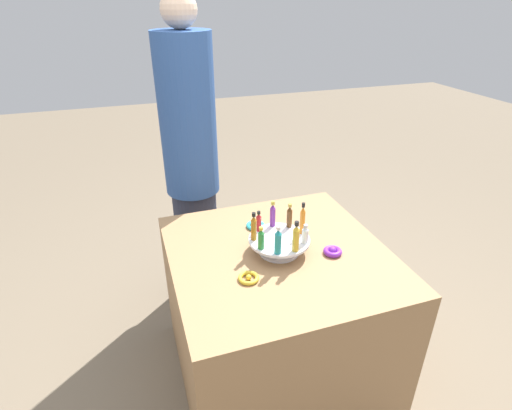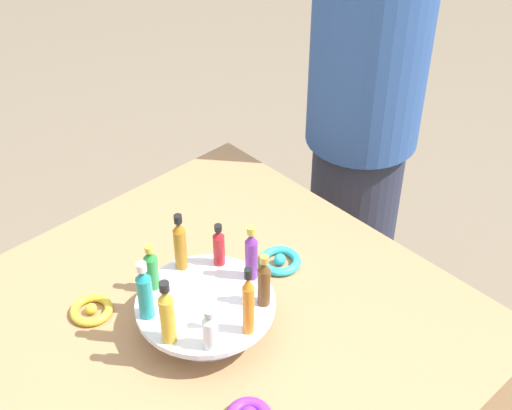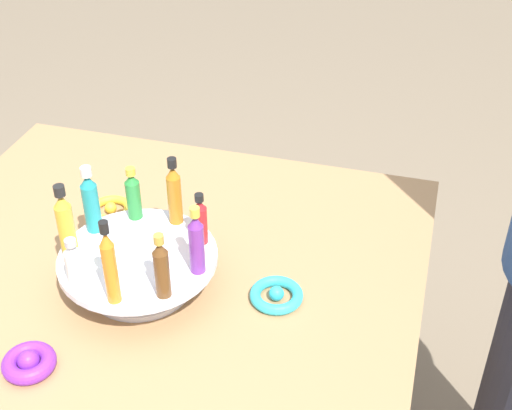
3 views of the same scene
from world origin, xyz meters
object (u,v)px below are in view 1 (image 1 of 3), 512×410
at_px(bottle_teal, 278,241).
at_px(bottle_orange, 303,219).
at_px(bottle_brown, 289,216).
at_px(bottle_purple, 273,215).
at_px(bottle_gold, 296,238).
at_px(bottle_green, 261,239).
at_px(ribbon_bow_gold, 249,278).
at_px(display_stand, 279,243).
at_px(bottle_clear, 305,234).
at_px(bottle_red, 259,222).
at_px(ribbon_bow_purple, 333,251).
at_px(bottle_amber, 254,227).
at_px(ribbon_bow_teal, 256,225).
at_px(person_figure, 191,165).

bearing_deg(bottle_teal, bottle_orange, 35.07).
xyz_separation_m(bottle_brown, bottle_purple, (-0.07, 0.03, 0.00)).
bearing_deg(bottle_gold, bottle_purple, 95.07).
bearing_deg(bottle_green, ribbon_bow_gold, -131.41).
bearing_deg(ribbon_bow_gold, bottle_green, 48.59).
bearing_deg(bottle_purple, display_stand, -94.93).
distance_m(bottle_clear, bottle_red, 0.21).
xyz_separation_m(bottle_orange, ribbon_bow_gold, (-0.29, -0.15, -0.13)).
bearing_deg(ribbon_bow_gold, bottle_red, 62.52).
bearing_deg(ribbon_bow_purple, ribbon_bow_gold, -172.28).
distance_m(bottle_gold, bottle_red, 0.22).
xyz_separation_m(bottle_purple, ribbon_bow_gold, (-0.19, -0.25, -0.12)).
relative_size(bottle_gold, ribbon_bow_gold, 1.62).
relative_size(bottle_green, bottle_brown, 0.88).
bearing_deg(bottle_amber, bottle_gold, -44.93).
xyz_separation_m(bottle_orange, ribbon_bow_teal, (-0.14, 0.22, -0.13)).
distance_m(bottle_gold, person_figure, 0.88).
bearing_deg(ribbon_bow_teal, bottle_red, -102.79).
bearing_deg(bottle_clear, bottle_red, 135.07).
relative_size(bottle_teal, ribbon_bow_purple, 1.56).
xyz_separation_m(bottle_red, bottle_amber, (-0.04, -0.06, 0.01)).
relative_size(display_stand, bottle_orange, 1.78).
relative_size(bottle_green, bottle_gold, 0.74).
height_order(display_stand, bottle_teal, bottle_teal).
xyz_separation_m(bottle_teal, bottle_purple, (0.06, 0.21, -0.00)).
height_order(display_stand, bottle_orange, bottle_orange).
relative_size(bottle_teal, bottle_brown, 1.10).
bearing_deg(bottle_amber, ribbon_bow_teal, 69.66).
bearing_deg(person_figure, ribbon_bow_purple, 10.81).
height_order(bottle_gold, bottle_amber, bottle_gold).
xyz_separation_m(bottle_teal, person_figure, (-0.19, 0.84, 0.02)).
relative_size(ribbon_bow_teal, ribbon_bow_gold, 1.06).
relative_size(display_stand, bottle_teal, 2.10).
bearing_deg(bottle_orange, bottle_brown, 115.07).
bearing_deg(bottle_purple, ribbon_bow_gold, -127.53).
xyz_separation_m(bottle_green, ribbon_bow_teal, (0.07, 0.27, -0.11)).
distance_m(bottle_amber, ribbon_bow_gold, 0.22).
bearing_deg(ribbon_bow_teal, ribbon_bow_purple, -52.28).
xyz_separation_m(bottle_amber, ribbon_bow_purple, (0.32, -0.12, -0.11)).
xyz_separation_m(bottle_red, person_figure, (-0.17, 0.65, 0.04)).
bearing_deg(bottle_amber, bottle_teal, -64.93).
height_order(bottle_gold, bottle_orange, bottle_orange).
xyz_separation_m(bottle_purple, bottle_red, (-0.07, -0.02, -0.01)).
bearing_deg(ribbon_bow_purple, bottle_clear, 168.59).
bearing_deg(bottle_orange, bottle_green, -164.93).
bearing_deg(ribbon_bow_teal, bottle_clear, -67.53).
height_order(display_stand, bottle_purple, bottle_purple).
bearing_deg(bottle_brown, bottle_amber, -164.93).
distance_m(ribbon_bow_purple, ribbon_bow_gold, 0.40).
bearing_deg(bottle_brown, ribbon_bow_purple, -50.34).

